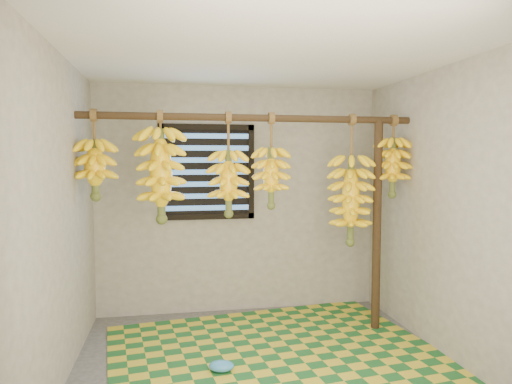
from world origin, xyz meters
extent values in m
cube|color=#444444|center=(0.00, 0.00, -0.01)|extent=(3.00, 3.00, 0.01)
cube|color=silver|center=(0.00, 0.00, 2.40)|extent=(3.00, 3.00, 0.01)
cube|color=gray|center=(0.00, 1.50, 1.20)|extent=(3.00, 0.01, 2.40)
cube|color=gray|center=(-1.50, 0.00, 1.20)|extent=(0.01, 3.00, 2.40)
cube|color=gray|center=(1.50, 0.00, 1.20)|extent=(0.01, 3.00, 2.40)
cube|color=black|center=(-0.35, 1.48, 1.50)|extent=(1.00, 0.04, 1.00)
cylinder|color=#3B2B17|center=(0.00, 0.70, 2.00)|extent=(3.00, 0.06, 0.06)
cylinder|color=#3B2B17|center=(1.20, 0.70, 1.00)|extent=(0.08, 0.08, 2.00)
cube|color=#195724|center=(0.13, 0.30, 0.01)|extent=(2.96, 2.50, 0.01)
ellipsoid|color=#3383C1|center=(-0.36, 0.06, 0.05)|extent=(0.22, 0.18, 0.08)
cylinder|color=brown|center=(-1.35, 0.70, 1.90)|extent=(0.02, 0.02, 0.26)
cylinder|color=#4C5923|center=(-1.35, 0.70, 1.57)|extent=(0.06, 0.06, 0.46)
cylinder|color=brown|center=(-0.81, 0.70, 1.95)|extent=(0.02, 0.02, 0.16)
cylinder|color=#4C5923|center=(-0.81, 0.70, 1.51)|extent=(0.07, 0.07, 0.76)
cylinder|color=brown|center=(-0.22, 0.70, 1.86)|extent=(0.02, 0.02, 0.35)
cylinder|color=#4C5923|center=(-0.22, 0.70, 1.44)|extent=(0.06, 0.06, 0.54)
cylinder|color=brown|center=(0.17, 0.70, 1.87)|extent=(0.02, 0.02, 0.32)
cylinder|color=#4C5923|center=(0.17, 0.70, 1.49)|extent=(0.05, 0.05, 0.51)
cylinder|color=brown|center=(0.93, 0.70, 1.83)|extent=(0.02, 0.02, 0.39)
cylinder|color=#4C5923|center=(0.93, 0.70, 1.27)|extent=(0.06, 0.06, 0.80)
cylinder|color=brown|center=(1.35, 0.70, 1.92)|extent=(0.02, 0.02, 0.22)
cylinder|color=#4C5923|center=(1.35, 0.70, 1.58)|extent=(0.06, 0.06, 0.52)
camera|label=1|loc=(-0.72, -3.32, 1.63)|focal=32.00mm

